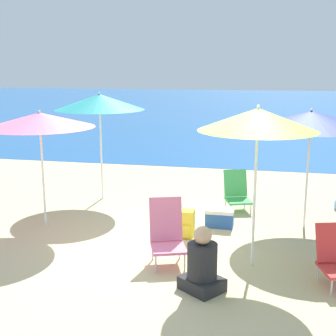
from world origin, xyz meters
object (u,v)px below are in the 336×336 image
Objects in this scene: beach_chair_pink at (167,232)px; person_seated_near at (202,265)px; beach_umbrella_lime at (258,120)px; beach_umbrella_pink at (40,120)px; beach_chair_green at (237,192)px; backpack_red at (175,219)px; beach_umbrella_navy at (311,119)px; beach_umbrella_teal at (100,102)px; cooler_box at (220,218)px; backpack_yellow at (186,224)px.

beach_chair_pink is 1.09× the size of person_seated_near.
beach_umbrella_pink is at bearing 164.93° from beach_umbrella_lime.
beach_chair_green is 1.59m from backpack_red.
beach_umbrella_teal reaches higher than beach_umbrella_navy.
beach_umbrella_teal reaches higher than beach_umbrella_pink.
beach_umbrella_navy is 0.95× the size of beach_umbrella_lime.
beach_umbrella_pink is 4.12× the size of cooler_box.
beach_chair_green is (-1.18, 0.79, -1.48)m from beach_umbrella_navy.
beach_umbrella_pink reaches higher than backpack_red.
backpack_red is (-0.15, 1.36, -0.27)m from beach_chair_pink.
beach_umbrella_pink is 1.78m from beach_umbrella_teal.
beach_umbrella_lime is at bearing -100.23° from beach_chair_green.
beach_chair_pink is (-1.95, -1.85, -1.39)m from beach_umbrella_navy.
beach_chair_pink is (1.95, -2.79, -1.53)m from beach_umbrella_teal.
beach_chair_green is at bearing 26.97° from beach_umbrella_pink.
beach_umbrella_pink reaches higher than backpack_yellow.
beach_chair_pink is (-1.16, -0.12, -1.56)m from beach_umbrella_lime.
beach_umbrella_lime is 2.47× the size of beach_chair_pink.
backpack_red is (-0.92, -1.28, -0.18)m from beach_chair_green.
beach_umbrella_teal is 3.32m from cooler_box.
beach_umbrella_lime is 4.59× the size of cooler_box.
backpack_red is 0.75× the size of backpack_yellow.
cooler_box is (-0.21, -1.05, -0.18)m from beach_chair_green.
beach_umbrella_navy is 2.56× the size of person_seated_near.
beach_umbrella_teal is (-3.90, 0.94, 0.14)m from beach_umbrella_navy.
beach_umbrella_navy is 0.96× the size of beach_umbrella_teal.
beach_chair_green is 1.09m from cooler_box.
backpack_red is at bearing 55.93° from person_seated_near.
backpack_yellow reaches higher than backpack_red.
beach_chair_green reaches higher than backpack_yellow.
cooler_box is (-0.03, 2.33, -0.16)m from person_seated_near.
beach_chair_green is at bearing 146.12° from beach_umbrella_navy.
beach_chair_pink is 1.71m from cooler_box.
beach_umbrella_navy is at bearing 24.49° from backpack_yellow.
beach_chair_pink reaches higher than beach_chair_green.
beach_umbrella_lime is (-0.80, -1.73, 0.17)m from beach_umbrella_navy.
person_seated_near is at bearing -117.78° from beach_umbrella_navy.
beach_chair_green reaches higher than cooler_box.
person_seated_near is (-0.18, -3.38, -0.02)m from beach_chair_green.
beach_umbrella_pink is 2.22× the size of beach_chair_pink.
beach_umbrella_lime reaches higher than beach_umbrella_pink.
backpack_red is at bearing 7.86° from beach_umbrella_pink.
beach_umbrella_lime is 4.10m from beach_umbrella_teal.
person_seated_near reaches higher than cooler_box.
beach_umbrella_navy is at bearing -52.84° from beach_chair_green.
person_seated_near is 1.86× the size of backpack_yellow.
beach_umbrella_pink is at bearing 94.95° from person_seated_near.
beach_umbrella_navy is 2.05m from beach_chair_green.
cooler_box is (0.56, 1.59, -0.27)m from beach_chair_pink.
backpack_yellow is at bearing 65.24° from beach_chair_pink.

